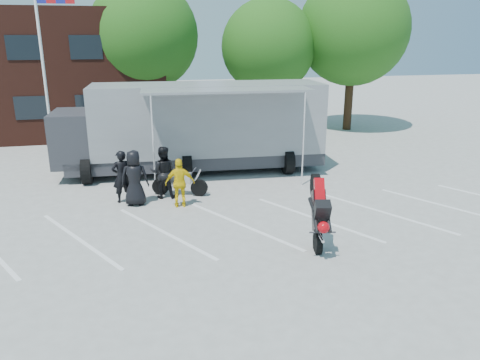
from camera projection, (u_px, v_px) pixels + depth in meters
name	position (u px, v px, depth m)	size (l,w,h in m)	color
ground	(244.00, 239.00, 13.41)	(100.00, 100.00, 0.00)	#ACABA6
parking_bay_lines	(236.00, 225.00, 14.34)	(18.00, 5.00, 0.01)	white
office_building	(4.00, 73.00, 27.01)	(18.00, 8.00, 7.00)	#431D15
flagpole	(47.00, 48.00, 19.90)	(1.61, 0.12, 8.00)	white
tree_left	(144.00, 36.00, 26.23)	(6.12, 6.12, 8.64)	#382314
tree_mid	(268.00, 47.00, 26.97)	(5.44, 5.44, 7.68)	#382314
tree_right	(353.00, 30.00, 27.29)	(6.46, 6.46, 9.12)	#382314
transporter_truck	(198.00, 171.00, 20.18)	(11.59, 5.59, 3.69)	gray
parked_motorcycle	(180.00, 195.00, 17.08)	(0.70, 2.10, 1.10)	silver
stunt_bike_rider	(313.00, 241.00, 13.27)	(0.88, 1.87, 2.20)	black
spectator_leather_a	(135.00, 178.00, 15.85)	(0.94, 0.61, 1.92)	black
spectator_leather_b	(122.00, 177.00, 16.15)	(0.67, 0.44, 1.84)	black
spectator_leather_c	(163.00, 172.00, 16.59)	(0.91, 0.71, 1.88)	black
spectator_hivis	(180.00, 183.00, 15.70)	(0.99, 0.41, 1.68)	yellow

